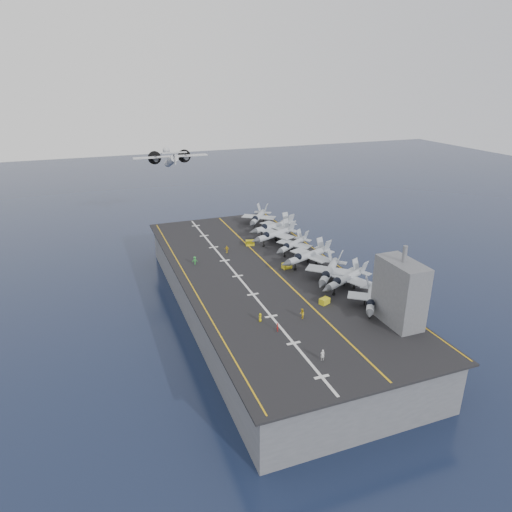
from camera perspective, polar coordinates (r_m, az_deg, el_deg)
name	(u,v)px	position (r m, az deg, el deg)	size (l,w,h in m)	color
ground	(262,312)	(110.60, 0.74, -6.99)	(500.00, 500.00, 0.00)	#142135
hull	(262,293)	(108.29, 0.75, -4.67)	(36.00, 90.00, 10.00)	#56595E
flight_deck	(262,273)	(106.09, 0.77, -2.15)	(38.00, 92.00, 0.40)	black
foul_line	(274,270)	(107.05, 2.26, -1.81)	(0.35, 90.00, 0.02)	gold
landing_centerline	(238,276)	(104.13, -2.31, -2.51)	(0.50, 90.00, 0.02)	silver
deck_edge_port	(190,283)	(101.54, -8.21, -3.39)	(0.25, 90.00, 0.02)	gold
deck_edge_stbd	(332,262)	(113.58, 9.49, -0.69)	(0.25, 90.00, 0.02)	gold
island_superstructure	(401,285)	(86.23, 17.63, -3.47)	(5.00, 10.00, 15.00)	#56595E
fighter_jet_1	(371,298)	(91.66, 14.19, -5.11)	(15.40, 16.39, 4.74)	#979DA7
fighter_jet_2	(346,278)	(98.63, 11.16, -2.75)	(17.47, 15.09, 5.11)	#A0A7B1
fighter_jet_3	(329,271)	(101.26, 9.14, -1.83)	(18.31, 18.73, 5.47)	gray
fighter_jet_4	(308,255)	(109.43, 6.52, 0.12)	(18.30, 15.28, 5.42)	#9BA5AD
fighter_jet_5	(293,244)	(117.26, 4.61, 1.50)	(16.37, 15.09, 4.73)	#A1AAB2
fighter_jet_6	(275,234)	(123.78, 2.41, 2.80)	(18.11, 15.36, 5.33)	gray
fighter_jet_7	(274,226)	(130.22, 2.21, 3.78)	(17.87, 14.53, 5.37)	#929CA1
fighter_jet_8	(258,217)	(138.95, 0.26, 4.92)	(17.00, 18.10, 5.23)	#949CA5
tow_cart_a	(325,301)	(92.59, 8.56, -5.59)	(2.38, 1.99, 1.22)	gold
tow_cart_b	(287,266)	(108.21, 3.87, -1.21)	(2.36, 1.71, 1.32)	gold
tow_cart_c	(250,243)	(122.72, -0.76, 1.67)	(2.53, 1.95, 1.35)	gold
crew_0	(260,317)	(85.31, 0.53, -7.68)	(1.08, 1.19, 1.65)	#CEBD0A
crew_1	(278,327)	(82.35, 2.71, -8.88)	(0.80, 1.06, 1.61)	#B21919
crew_3	(195,261)	(110.98, -7.66, -0.57)	(1.37, 1.07, 2.03)	#268C33
crew_4	(227,249)	(117.50, -3.68, 0.84)	(1.38, 1.24, 1.91)	yellow
crew_6	(322,355)	(75.33, 8.31, -12.15)	(1.28, 0.95, 1.97)	silver
crew_7	(302,314)	(86.61, 5.77, -7.18)	(1.16, 1.40, 2.00)	yellow
transport_plane	(171,161)	(153.70, -10.57, 11.61)	(24.26, 16.78, 5.66)	white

